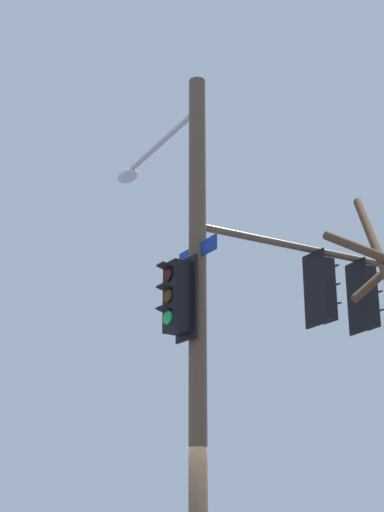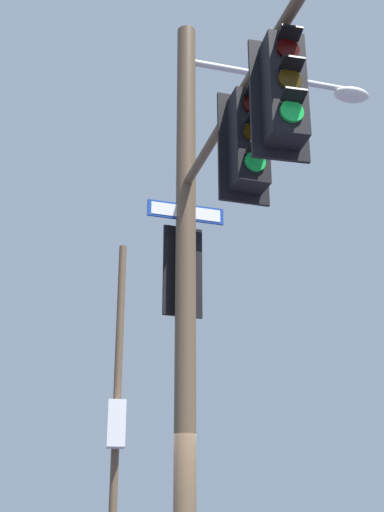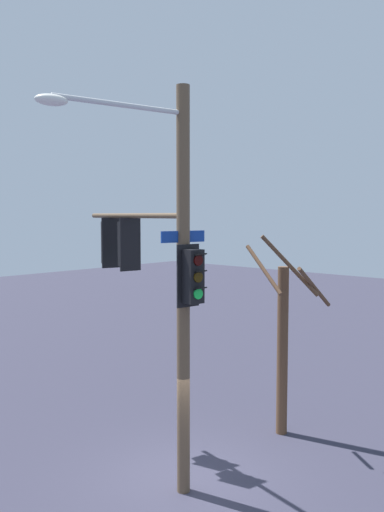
{
  "view_description": "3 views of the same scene",
  "coord_description": "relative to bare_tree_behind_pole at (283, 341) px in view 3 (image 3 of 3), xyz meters",
  "views": [
    {
      "loc": [
        -8.08,
        7.89,
        1.44
      ],
      "look_at": [
        0.58,
        0.25,
        5.49
      ],
      "focal_mm": 53.91,
      "sensor_mm": 36.0,
      "label": 1
    },
    {
      "loc": [
        -3.65,
        -7.48,
        1.44
      ],
      "look_at": [
        0.49,
        0.28,
        4.86
      ],
      "focal_mm": 48.77,
      "sensor_mm": 36.0,
      "label": 2
    },
    {
      "loc": [
        8.33,
        7.88,
        5.95
      ],
      "look_at": [
        0.66,
        0.79,
        5.14
      ],
      "focal_mm": 37.04,
      "sensor_mm": 36.0,
      "label": 3
    }
  ],
  "objects": [
    {
      "name": "main_signal_pole_assembly",
      "position": [
        3.93,
        -0.71,
        2.29
      ],
      "size": [
        4.02,
        4.96,
        8.6
      ],
      "rotation": [
        0.0,
        0.0,
        4.5
      ],
      "color": "brown",
      "rests_on": "ground"
    },
    {
      "name": "ground_plane",
      "position": [
        3.57,
        -0.22,
        -2.58
      ],
      "size": [
        80.0,
        80.0,
        0.0
      ],
      "primitive_type": "plane",
      "color": "#302F3F"
    },
    {
      "name": "bare_tree_behind_pole",
      "position": [
        0.0,
        0.0,
        0.0
      ],
      "size": [
        2.09,
        1.98,
        5.46
      ],
      "color": "brown",
      "rests_on": "ground"
    }
  ]
}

